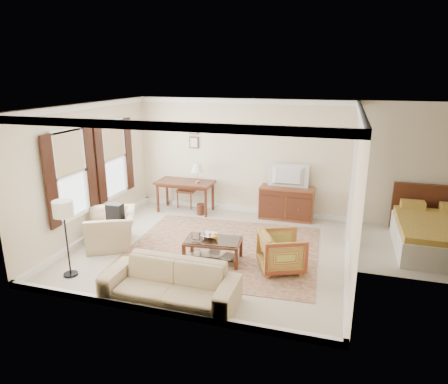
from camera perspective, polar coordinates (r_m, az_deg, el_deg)
The scene contains 21 objects.
room_shell at distance 7.67m, azimuth -2.10°, elevation 9.01°, with size 5.51×5.01×2.91m.
annex_bedroom at distance 9.15m, azimuth 28.57°, elevation -5.63°, with size 3.00×2.70×2.90m.
window_front at distance 8.51m, azimuth -21.12°, elevation 2.34°, with size 0.12×1.56×1.80m, color #CCB284, non-canonical shape.
window_rear at distance 9.79m, azimuth -15.48°, elevation 4.61°, with size 0.12×1.56×1.80m, color #CCB284, non-canonical shape.
doorway at distance 9.03m, azimuth 17.74°, elevation 0.32°, with size 0.10×1.12×2.25m, color white, non-canonical shape.
rug at distance 8.32m, azimuth -0.12°, elevation -8.12°, with size 3.82×3.27×0.01m, color maroon.
writing_desk at distance 10.37m, azimuth -5.57°, elevation 0.94°, with size 1.47×0.74×0.80m.
desk_chair at distance 10.77m, azimuth -5.36°, elevation 0.59°, with size 0.45×0.45×1.05m, color brown, non-canonical shape.
desk_lamp at distance 10.16m, azimuth -3.84°, elevation 2.74°, with size 0.32×0.32×0.50m, color silver, non-canonical shape.
framed_prints at distance 10.47m, azimuth -4.34°, elevation 8.09°, with size 0.25×0.04×0.68m, color #4A2215, non-canonical shape.
sideboard at distance 9.98m, azimuth 8.91°, elevation -1.58°, with size 1.31×0.50×0.81m, color brown.
tv at distance 9.72m, azimuth 9.12°, elevation 3.28°, with size 0.94×0.54×0.12m, color black.
coffee_table at distance 7.70m, azimuth -1.57°, elevation -7.50°, with size 1.11×0.72×0.45m.
fruit_bowl at distance 7.71m, azimuth -2.17°, elevation -6.17°, with size 0.42×0.42×0.10m, color silver.
book_a at distance 7.88m, azimuth -2.12°, elevation -8.23°, with size 0.28×0.04×0.38m, color brown.
book_b at distance 7.67m, azimuth -0.13°, elevation -8.98°, with size 0.28×0.03×0.38m, color brown.
striped_armchair at distance 7.42m, azimuth 8.25°, elevation -8.18°, with size 0.77×0.72×0.79m, color maroon.
club_armchair at distance 8.67m, azimuth -15.76°, elevation -4.28°, with size 1.11×0.72×0.97m, color tan.
backpack at distance 8.56m, azimuth -15.31°, elevation -2.73°, with size 0.32×0.22×0.40m, color black.
sofa at distance 6.45m, azimuth -7.75°, elevation -11.90°, with size 2.16×0.63×0.84m, color tan.
floor_lamp at distance 7.38m, azimuth -21.94°, elevation -2.98°, with size 0.35×0.35×1.40m.
Camera 1 is at (2.45, -7.19, 3.49)m, focal length 32.00 mm.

